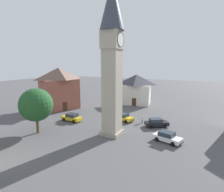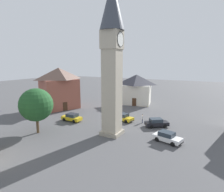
% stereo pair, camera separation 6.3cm
% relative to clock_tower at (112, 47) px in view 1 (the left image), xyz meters
% --- Properties ---
extents(ground_plane, '(200.00, 200.00, 0.00)m').
position_rel_clock_tower_xyz_m(ground_plane, '(-0.00, -0.00, -13.70)').
color(ground_plane, '#4C4C4F').
extents(clock_tower, '(3.71, 3.71, 23.35)m').
position_rel_clock_tower_xyz_m(clock_tower, '(0.00, 0.00, 0.00)').
color(clock_tower, gray).
rests_on(clock_tower, ground).
extents(car_blue_kerb, '(3.76, 4.34, 1.53)m').
position_rel_clock_tower_xyz_m(car_blue_kerb, '(6.88, -5.46, -12.94)').
color(car_blue_kerb, black).
rests_on(car_blue_kerb, ground).
extents(car_silver_kerb, '(2.57, 4.40, 1.53)m').
position_rel_clock_tower_xyz_m(car_silver_kerb, '(7.21, 1.28, -12.94)').
color(car_silver_kerb, gold).
rests_on(car_silver_kerb, ground).
extents(car_red_corner, '(2.76, 4.43, 1.53)m').
position_rel_clock_tower_xyz_m(car_red_corner, '(1.02, -8.53, -12.94)').
color(car_red_corner, white).
rests_on(car_red_corner, ground).
extents(car_white_side, '(1.92, 4.18, 1.53)m').
position_rel_clock_tower_xyz_m(car_white_side, '(2.43, 10.23, -12.94)').
color(car_white_side, gold).
rests_on(car_white_side, ground).
extents(pedestrian, '(0.53, 0.33, 1.69)m').
position_rel_clock_tower_xyz_m(pedestrian, '(7.78, -2.50, -12.69)').
color(pedestrian, '#2D3351').
rests_on(pedestrian, ground).
extents(tree, '(5.35, 5.35, 7.40)m').
position_rel_clock_tower_xyz_m(tree, '(-5.10, 11.12, -8.99)').
color(tree, brown).
rests_on(tree, ground).
extents(building_shop_left, '(7.87, 9.09, 8.14)m').
position_rel_clock_tower_xyz_m(building_shop_left, '(23.31, 4.58, -9.54)').
color(building_shop_left, silver).
rests_on(building_shop_left, ground).
extents(building_hall_far, '(10.65, 9.67, 10.16)m').
position_rel_clock_tower_xyz_m(building_hall_far, '(9.27, 19.60, -8.52)').
color(building_hall_far, '#995142').
rests_on(building_hall_far, ground).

